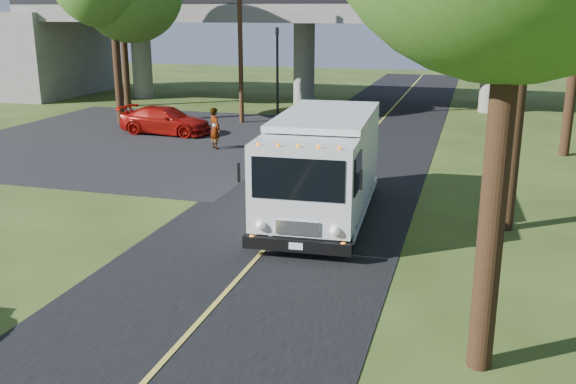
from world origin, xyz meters
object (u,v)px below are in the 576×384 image
at_px(step_van, 322,164).
at_px(red_sedan, 166,120).
at_px(pedestrian, 215,128).
at_px(utility_pole, 240,39).
at_px(traffic_signal, 277,63).

relative_size(step_van, red_sedan, 1.58).
bearing_deg(pedestrian, red_sedan, 5.86).
distance_m(utility_pole, red_sedan, 6.33).
bearing_deg(traffic_signal, red_sedan, -122.86).
relative_size(traffic_signal, step_van, 0.68).
xyz_separation_m(step_van, red_sedan, (-10.87, 11.22, -1.01)).
height_order(utility_pole, pedestrian, utility_pole).
bearing_deg(step_van, red_sedan, 130.75).
bearing_deg(step_van, traffic_signal, 107.93).
bearing_deg(traffic_signal, utility_pole, -126.87).
height_order(utility_pole, step_van, utility_pole).
height_order(traffic_signal, utility_pole, utility_pole).
height_order(traffic_signal, pedestrian, traffic_signal).
relative_size(traffic_signal, red_sedan, 1.08).
bearing_deg(red_sedan, pedestrian, -122.55).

